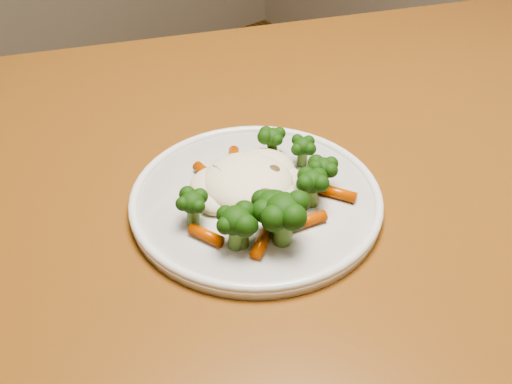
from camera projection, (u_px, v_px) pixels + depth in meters
dining_table at (247, 250)px, 0.78m from camera, size 1.44×1.22×0.75m
plate at (256, 202)px, 0.69m from camera, size 0.27×0.27×0.01m
meal at (260, 192)px, 0.66m from camera, size 0.19×0.18×0.05m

